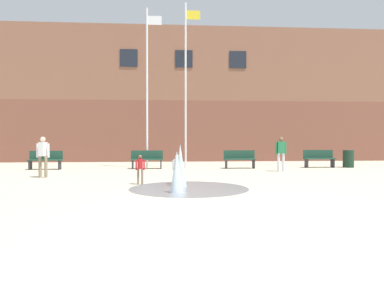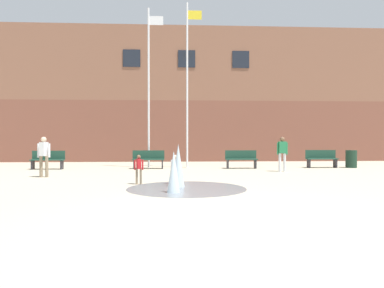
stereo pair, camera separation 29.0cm
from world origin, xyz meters
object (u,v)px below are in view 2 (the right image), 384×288
Objects in this scene: flagpole_left at (149,83)px; flagpole_right at (188,81)px; park_bench_left_of_flagpoles at (48,159)px; adult_near_bench at (282,151)px; park_bench_under_right_flagpole at (241,159)px; park_bench_near_trashcan at (321,158)px; adult_watching at (44,154)px; trash_can at (351,159)px; child_running at (139,167)px; child_in_fountain at (176,167)px; park_bench_under_left_flagpole at (148,159)px.

flagpole_right is (1.98, 0.00, 0.16)m from flagpole_left.
park_bench_left_of_flagpoles is at bearing -175.34° from flagpole_right.
adult_near_bench is 6.05m from flagpole_right.
park_bench_left_of_flagpoles is 9.60m from park_bench_under_right_flagpole.
park_bench_left_of_flagpoles is at bearing -173.50° from flagpole_left.
adult_watching reaches higher than park_bench_near_trashcan.
adult_near_bench is 4.69m from trash_can.
child_running reaches higher than trash_can.
adult_watching is (-3.92, 2.45, 0.35)m from child_running.
park_bench_near_trashcan is at bearing 99.43° from child_in_fountain.
flagpole_right reaches higher than adult_near_bench.
adult_watching is 0.19× the size of flagpole_right.
adult_near_bench is at bearing 113.48° from adult_watching.
adult_near_bench reaches higher than park_bench_near_trashcan.
park_bench_under_left_flagpole is at bearing -179.46° from park_bench_near_trashcan.
park_bench_under_left_flagpole is at bearing 158.62° from adult_near_bench.
child_running is at bearing -89.47° from park_bench_under_left_flagpole.
flagpole_right is 9.38m from trash_can.
child_running is 8.06m from flagpole_right.
child_in_fountain and child_running have the same top height.
child_in_fountain is at bearing -95.92° from flagpole_right.
adult_watching is at bearing -140.38° from child_running.
adult_near_bench reaches higher than park_bench_under_left_flagpole.
park_bench_near_trashcan is (4.23, 0.20, 0.00)m from park_bench_under_right_flagpole.
adult_near_bench reaches higher than child_in_fountain.
park_bench_under_right_flagpole is 4.23m from park_bench_near_trashcan.
adult_watching reaches higher than trash_can.
adult_watching is at bearing -173.28° from adult_near_bench.
park_bench_under_right_flagpole is 9.32m from adult_watching.
park_bench_left_of_flagpoles is 1.62× the size of child_in_fountain.
adult_watching is at bearing -135.15° from park_bench_under_left_flagpole.
trash_can is at bearing 118.04° from adult_watching.
flagpole_right is at bearing 139.46° from adult_watching.
park_bench_left_of_flagpoles is 1.01× the size of adult_near_bench.
park_bench_under_right_flagpole is at bearing -1.47° from park_bench_under_left_flagpole.
park_bench_near_trashcan is at bearing 33.79° from adult_near_bench.
child_in_fountain is at bearing 76.58° from adult_watching.
park_bench_near_trashcan is 1.62× the size of child_running.
child_running is 12.14m from trash_can.
flagpole_right is at bearing 146.02° from adult_near_bench.
child_running is (-1.22, 0.11, 0.00)m from child_in_fountain.
park_bench_under_left_flagpole is 6.54m from adult_near_bench.
park_bench_under_left_flagpole and park_bench_under_right_flagpole have the same top height.
adult_near_bench reaches higher than trash_can.
park_bench_left_of_flagpoles is at bearing -179.32° from park_bench_near_trashcan.
park_bench_under_left_flagpole is at bearing 0.92° from park_bench_left_of_flagpoles.
child_running is (4.98, -6.21, 0.10)m from park_bench_left_of_flagpoles.
park_bench_under_left_flagpole and park_bench_near_trashcan have the same top height.
flagpole_left is at bearing 177.33° from trash_can.
flagpole_left reaches higher than adult_watching.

